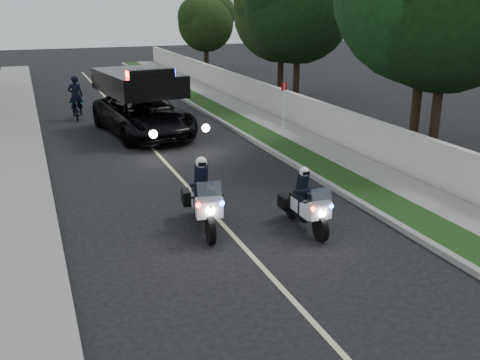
{
  "coord_description": "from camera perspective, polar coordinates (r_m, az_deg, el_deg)",
  "views": [
    {
      "loc": [
        -4.36,
        -11.75,
        5.54
      ],
      "look_at": [
        0.66,
        1.22,
        1.0
      ],
      "focal_mm": 41.2,
      "sensor_mm": 36.0,
      "label": 1
    }
  ],
  "objects": [
    {
      "name": "curb_right",
      "position": [
        23.97,
        0.09,
        4.9
      ],
      "size": [
        0.2,
        60.0,
        0.15
      ],
      "primitive_type": "cube",
      "color": "gray",
      "rests_on": "ground"
    },
    {
      "name": "sidewalk_right",
      "position": [
        24.75,
        4.42,
        5.27
      ],
      "size": [
        1.4,
        60.0,
        0.16
      ],
      "primitive_type": "cube",
      "color": "gray",
      "rests_on": "ground"
    },
    {
      "name": "sign_post",
      "position": [
        24.48,
        4.48,
        4.95
      ],
      "size": [
        0.47,
        0.47,
        2.27
      ],
      "primitive_type": null,
      "rotation": [
        0.0,
        0.0,
        0.41
      ],
      "color": "red",
      "rests_on": "ground"
    },
    {
      "name": "police_moto_left",
      "position": [
        14.15,
        -3.77,
        -5.01
      ],
      "size": [
        1.05,
        2.27,
        1.86
      ],
      "primitive_type": null,
      "rotation": [
        0.0,
        0.0,
        -0.13
      ],
      "color": "silver",
      "rests_on": "ground"
    },
    {
      "name": "property_wall",
      "position": [
        25.05,
        6.54,
        6.94
      ],
      "size": [
        0.22,
        60.0,
        1.5
      ],
      "primitive_type": "cube",
      "color": "beige",
      "rests_on": "ground"
    },
    {
      "name": "tree_right_e",
      "position": [
        45.95,
        -3.47,
        11.13
      ],
      "size": [
        5.1,
        5.1,
        7.36
      ],
      "primitive_type": null,
      "rotation": [
        0.0,
        0.0,
        -0.17
      ],
      "color": "#1A3510",
      "rests_on": "ground"
    },
    {
      "name": "cyclist",
      "position": [
        28.31,
        -16.45,
        6.06
      ],
      "size": [
        0.7,
        0.47,
        1.93
      ],
      "primitive_type": "imported",
      "rotation": [
        0.0,
        0.0,
        3.15
      ],
      "color": "black",
      "rests_on": "ground"
    },
    {
      "name": "grass_verge",
      "position": [
        24.22,
        1.64,
        5.04
      ],
      "size": [
        1.2,
        60.0,
        0.16
      ],
      "primitive_type": "cube",
      "color": "#193814",
      "rests_on": "ground"
    },
    {
      "name": "lane_marking",
      "position": [
        22.86,
        -9.56,
        3.81
      ],
      "size": [
        0.12,
        50.0,
        0.01
      ],
      "primitive_type": "cube",
      "color": "#BFB78C",
      "rests_on": "ground"
    },
    {
      "name": "sidewalk_left",
      "position": [
        22.44,
        -22.66,
        2.57
      ],
      "size": [
        2.0,
        60.0,
        0.16
      ],
      "primitive_type": "cube",
      "color": "gray",
      "rests_on": "ground"
    },
    {
      "name": "bicycle",
      "position": [
        28.31,
        -16.45,
        6.06
      ],
      "size": [
        0.72,
        1.74,
        0.89
      ],
      "primitive_type": "imported",
      "rotation": [
        0.0,
        0.0,
        -0.07
      ],
      "color": "black",
      "rests_on": "ground"
    },
    {
      "name": "police_moto_right",
      "position": [
        14.2,
        6.7,
        -5.03
      ],
      "size": [
        0.67,
        1.91,
        1.62
      ],
      "primitive_type": null,
      "rotation": [
        0.0,
        0.0,
        -0.0
      ],
      "color": "silver",
      "rests_on": "ground"
    },
    {
      "name": "tree_right_b",
      "position": [
        22.89,
        17.38,
        3.24
      ],
      "size": [
        7.41,
        7.41,
        11.48
      ],
      "primitive_type": null,
      "rotation": [
        0.0,
        0.0,
        -0.08
      ],
      "color": "#154117",
      "rests_on": "ground"
    },
    {
      "name": "police_suv",
      "position": [
        24.36,
        -9.87,
        4.66
      ],
      "size": [
        3.84,
        6.8,
        3.14
      ],
      "primitive_type": "imported",
      "rotation": [
        0.0,
        0.0,
        0.14
      ],
      "color": "black",
      "rests_on": "ground"
    },
    {
      "name": "ground",
      "position": [
        13.7,
        -0.73,
        -5.77
      ],
      "size": [
        120.0,
        120.0,
        0.0
      ],
      "primitive_type": "plane",
      "color": "black",
      "rests_on": "ground"
    },
    {
      "name": "curb_left",
      "position": [
        22.43,
        -19.86,
        2.88
      ],
      "size": [
        0.2,
        60.0,
        0.15
      ],
      "primitive_type": "cube",
      "color": "gray",
      "rests_on": "ground"
    },
    {
      "name": "tree_right_d",
      "position": [
        33.94,
        4.15,
        8.64
      ],
      "size": [
        7.29,
        7.29,
        9.37
      ],
      "primitive_type": null,
      "rotation": [
        0.0,
        0.0,
        0.37
      ],
      "color": "#1F3E14",
      "rests_on": "ground"
    },
    {
      "name": "tree_right_c",
      "position": [
        32.21,
        5.77,
        8.09
      ],
      "size": [
        7.56,
        7.56,
        9.91
      ],
      "primitive_type": null,
      "rotation": [
        0.0,
        0.0,
        -0.33
      ],
      "color": "black",
      "rests_on": "ground"
    },
    {
      "name": "tree_right_a",
      "position": [
        22.43,
        19.23,
        2.75
      ],
      "size": [
        8.14,
        8.14,
        10.57
      ],
      "primitive_type": null,
      "rotation": [
        0.0,
        0.0,
        0.35
      ],
      "color": "black",
      "rests_on": "ground"
    }
  ]
}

